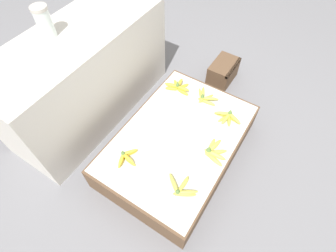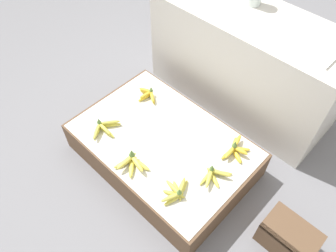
% 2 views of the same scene
% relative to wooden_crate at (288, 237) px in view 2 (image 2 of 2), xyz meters
% --- Properties ---
extents(ground_plane, '(10.00, 10.00, 0.00)m').
position_rel_wooden_crate_xyz_m(ground_plane, '(-0.95, -0.07, -0.11)').
color(ground_plane, slate).
extents(display_platform, '(1.19, 0.80, 0.24)m').
position_rel_wooden_crate_xyz_m(display_platform, '(-0.95, -0.07, 0.02)').
color(display_platform, brown).
rests_on(display_platform, ground_plane).
extents(back_vendor_table, '(1.44, 0.56, 0.78)m').
position_rel_wooden_crate_xyz_m(back_vendor_table, '(-0.94, 0.80, 0.28)').
color(back_vendor_table, beige).
rests_on(back_vendor_table, ground_plane).
extents(wooden_crate, '(0.31, 0.20, 0.21)m').
position_rel_wooden_crate_xyz_m(wooden_crate, '(0.00, 0.00, 0.00)').
color(wooden_crate, brown).
rests_on(wooden_crate, ground_plane).
extents(banana_bunch_front_left, '(0.17, 0.23, 0.09)m').
position_rel_wooden_crate_xyz_m(banana_bunch_front_left, '(-1.29, -0.29, 0.17)').
color(banana_bunch_front_left, gold).
rests_on(banana_bunch_front_left, display_platform).
extents(banana_bunch_front_midleft, '(0.19, 0.16, 0.11)m').
position_rel_wooden_crate_xyz_m(banana_bunch_front_midleft, '(-0.95, -0.35, 0.17)').
color(banana_bunch_front_midleft, '#DBCC4C').
rests_on(banana_bunch_front_midleft, display_platform).
extents(banana_bunch_front_midright, '(0.15, 0.23, 0.09)m').
position_rel_wooden_crate_xyz_m(banana_bunch_front_midright, '(-0.61, -0.30, 0.17)').
color(banana_bunch_front_midright, gold).
rests_on(banana_bunch_front_midright, display_platform).
extents(banana_bunch_middle_midright, '(0.16, 0.21, 0.09)m').
position_rel_wooden_crate_xyz_m(banana_bunch_middle_midright, '(-0.53, -0.06, 0.17)').
color(banana_bunch_middle_midright, gold).
rests_on(banana_bunch_middle_midright, display_platform).
extents(banana_bunch_back_left, '(0.19, 0.13, 0.09)m').
position_rel_wooden_crate_xyz_m(banana_bunch_back_left, '(-1.30, 0.13, 0.17)').
color(banana_bunch_back_left, gold).
rests_on(banana_bunch_back_left, display_platform).
extents(banana_bunch_back_midright, '(0.16, 0.22, 0.10)m').
position_rel_wooden_crate_xyz_m(banana_bunch_back_midright, '(-0.55, 0.18, 0.17)').
color(banana_bunch_back_midright, gold).
rests_on(banana_bunch_back_midright, display_platform).
extents(foam_tray_white, '(0.28, 0.16, 0.02)m').
position_rel_wooden_crate_xyz_m(foam_tray_white, '(-0.49, 0.70, 0.68)').
color(foam_tray_white, white).
rests_on(foam_tray_white, back_vendor_table).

